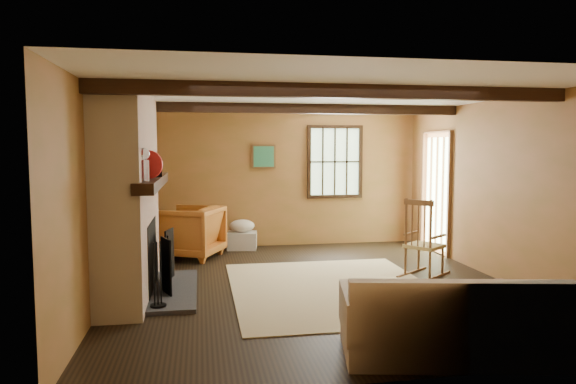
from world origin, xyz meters
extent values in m
plane|color=black|center=(0.00, 0.00, 0.00)|extent=(5.50, 5.50, 0.00)
cube|color=#AA673C|center=(0.00, 2.75, 1.20)|extent=(5.00, 0.02, 2.40)
cube|color=#AA673C|center=(0.00, -2.75, 1.20)|extent=(5.00, 0.02, 2.40)
cube|color=#AA673C|center=(-2.50, 0.00, 1.20)|extent=(0.02, 5.50, 2.40)
cube|color=#AA673C|center=(2.50, 0.00, 1.20)|extent=(0.02, 5.50, 2.40)
cube|color=white|center=(0.00, 0.00, 2.40)|extent=(5.00, 5.50, 0.02)
cube|color=black|center=(0.00, -1.20, 2.33)|extent=(5.00, 0.12, 0.14)
cube|color=black|center=(0.00, 1.20, 2.33)|extent=(5.00, 0.12, 0.14)
cube|color=black|center=(1.00, 2.72, 1.50)|extent=(1.02, 0.06, 1.32)
cube|color=#BCE1AC|center=(1.00, 2.75, 1.50)|extent=(0.90, 0.01, 1.20)
cube|color=black|center=(1.00, 2.73, 1.50)|extent=(0.90, 0.03, 0.02)
cube|color=brown|center=(2.47, 1.70, 1.00)|extent=(0.06, 1.00, 2.06)
cube|color=#BCE1AC|center=(2.50, 1.70, 1.00)|extent=(0.01, 0.80, 1.85)
cube|color=brown|center=(-0.30, 2.72, 1.60)|extent=(0.42, 0.03, 0.42)
cube|color=#277661|center=(-0.30, 2.71, 1.60)|extent=(0.36, 0.01, 0.36)
cube|color=#A74540|center=(-2.25, 0.00, 1.20)|extent=(0.50, 2.20, 2.40)
cube|color=black|center=(-2.18, 0.00, 0.45)|extent=(0.38, 1.00, 0.85)
cube|color=#3A3A3F|center=(-1.75, 0.00, 0.03)|extent=(0.55, 1.80, 0.05)
cube|color=black|center=(-1.97, 0.00, 1.35)|extent=(0.22, 2.30, 0.12)
cube|color=black|center=(-1.82, -0.22, 0.38)|extent=(0.14, 0.31, 0.66)
cube|color=black|center=(-1.82, 0.11, 0.38)|extent=(0.04, 0.33, 0.66)
cube|color=black|center=(-1.82, 0.45, 0.38)|extent=(0.10, 0.32, 0.66)
cylinder|color=black|center=(-1.88, -0.72, 0.06)|extent=(0.17, 0.17, 0.02)
cylinder|color=black|center=(-1.91, -0.76, 0.40)|extent=(0.02, 0.02, 0.71)
cylinder|color=black|center=(-1.88, -0.72, 0.40)|extent=(0.02, 0.02, 0.71)
cylinder|color=black|center=(-1.85, -0.69, 0.40)|extent=(0.02, 0.02, 0.71)
cylinder|color=white|center=(-1.98, -0.83, 1.52)|extent=(0.10, 0.10, 0.22)
sphere|color=white|center=(-1.98, -0.83, 1.70)|extent=(0.12, 0.12, 0.12)
cylinder|color=#B61714|center=(-1.98, -0.35, 1.57)|extent=(0.32, 0.12, 0.32)
cube|color=black|center=(-1.98, 0.00, 1.47)|extent=(0.24, 0.18, 0.12)
cylinder|color=black|center=(-1.98, 0.44, 1.46)|extent=(0.08, 0.08, 0.10)
cylinder|color=black|center=(-1.98, 0.53, 1.45)|extent=(0.07, 0.07, 0.08)
cube|color=#C4BB83|center=(0.20, -0.20, 0.00)|extent=(2.50, 3.00, 0.01)
cube|color=tan|center=(1.61, 0.24, 0.41)|extent=(0.60, 0.60, 0.05)
cube|color=brown|center=(1.47, 0.13, 1.02)|extent=(0.29, 0.36, 0.07)
cylinder|color=brown|center=(1.87, 0.21, 0.21)|extent=(0.03, 0.03, 0.40)
cylinder|color=brown|center=(1.65, 0.50, 0.21)|extent=(0.03, 0.03, 0.40)
cylinder|color=brown|center=(1.58, -0.01, 0.21)|extent=(0.03, 0.03, 0.40)
cylinder|color=brown|center=(1.36, 0.28, 0.21)|extent=(0.03, 0.03, 0.40)
cylinder|color=brown|center=(1.58, -0.01, 0.73)|extent=(0.03, 0.03, 0.69)
cylinder|color=brown|center=(1.36, 0.28, 0.73)|extent=(0.03, 0.03, 0.69)
cylinder|color=brown|center=(1.52, 0.06, 0.71)|extent=(0.02, 0.02, 0.57)
cylinder|color=brown|center=(1.47, 0.13, 0.71)|extent=(0.02, 0.02, 0.57)
cylinder|color=brown|center=(1.41, 0.20, 0.71)|extent=(0.02, 0.02, 0.57)
cube|color=brown|center=(1.73, 0.08, 0.57)|extent=(0.33, 0.26, 0.03)
cube|color=brown|center=(1.49, 0.40, 0.57)|extent=(0.33, 0.26, 0.03)
cube|color=brown|center=(1.72, 0.10, 0.01)|extent=(0.64, 0.50, 0.03)
cube|color=brown|center=(1.50, 0.39, 0.01)|extent=(0.64, 0.50, 0.03)
cube|color=white|center=(0.65, -2.35, 0.19)|extent=(1.89, 1.12, 0.39)
cube|color=white|center=(0.59, -2.68, 0.49)|extent=(1.76, 0.47, 0.49)
cube|color=white|center=(-0.17, -2.19, 0.37)|extent=(0.27, 0.80, 0.35)
cube|color=white|center=(1.47, -2.51, 0.37)|extent=(0.27, 0.80, 0.35)
ellipsoid|color=white|center=(1.10, -2.35, 0.49)|extent=(0.33, 0.17, 0.32)
cylinder|color=brown|center=(-2.16, 2.60, 0.07)|extent=(0.44, 0.13, 0.13)
cylinder|color=brown|center=(-2.02, 2.60, 0.07)|extent=(0.44, 0.13, 0.13)
cylinder|color=brown|center=(-1.87, 2.60, 0.07)|extent=(0.44, 0.13, 0.13)
cylinder|color=brown|center=(-2.16, 2.60, 0.20)|extent=(0.44, 0.13, 0.13)
cylinder|color=brown|center=(-2.02, 2.60, 0.20)|extent=(0.44, 0.13, 0.13)
cylinder|color=brown|center=(-1.87, 2.60, 0.20)|extent=(0.44, 0.13, 0.13)
cube|color=silver|center=(-0.71, 2.50, 0.15)|extent=(0.55, 0.45, 0.30)
ellipsoid|color=white|center=(-0.71, 2.50, 0.41)|extent=(0.44, 0.35, 0.22)
imported|color=#BF6026|center=(-1.59, 1.94, 0.42)|extent=(1.21, 1.19, 0.84)
camera|label=1|loc=(-1.41, -6.29, 1.76)|focal=32.00mm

